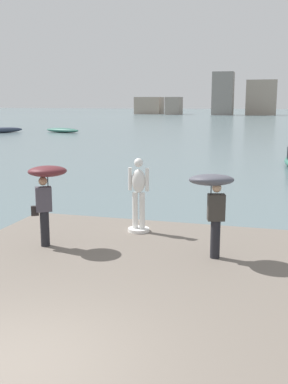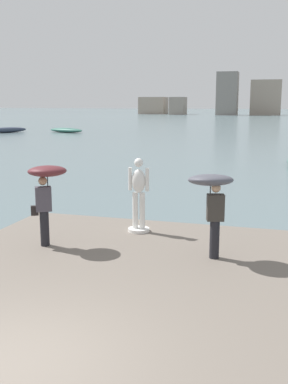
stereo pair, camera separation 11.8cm
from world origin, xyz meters
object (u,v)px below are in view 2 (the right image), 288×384
(statue_white_figure, at_px, (139,197))
(boat_rightward, at_px, (7,130))
(onlooker_right, at_px, (212,191))
(onlooker_left, at_px, (46,183))
(boat_far, at_px, (66,130))

(statue_white_figure, distance_m, boat_rightward, 49.52)
(statue_white_figure, bearing_deg, onlooker_right, -36.42)
(onlooker_left, distance_m, onlooker_right, 4.00)
(onlooker_right, bearing_deg, onlooker_left, -177.36)
(statue_white_figure, bearing_deg, boat_far, 117.99)
(onlooker_right, relative_size, boat_far, 0.37)
(boat_rightward, bearing_deg, onlooker_right, -52.60)
(boat_rightward, bearing_deg, statue_white_figure, -53.49)
(onlooker_left, xyz_separation_m, onlooker_right, (4.00, 0.18, -0.01))
(onlooker_right, bearing_deg, statue_white_figure, 143.58)
(onlooker_left, relative_size, boat_far, 0.37)
(statue_white_figure, relative_size, onlooker_left, 1.00)
(onlooker_left, bearing_deg, onlooker_right, 2.64)
(onlooker_right, height_order, boat_far, onlooker_right)
(onlooker_right, bearing_deg, boat_far, 119.33)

